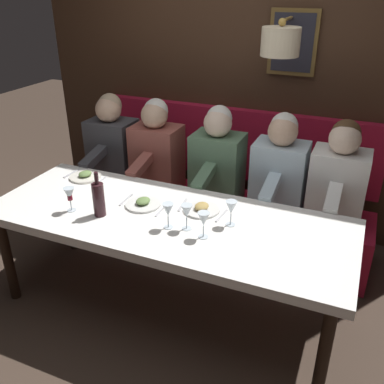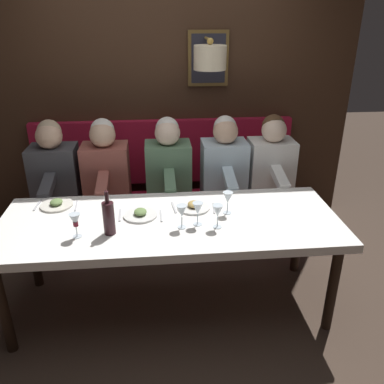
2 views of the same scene
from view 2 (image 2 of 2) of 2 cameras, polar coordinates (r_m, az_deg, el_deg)
name	(u,v)px [view 2 (image 2 of 2)]	position (r m, az deg, el deg)	size (l,w,h in m)	color
ground_plane	(172,304)	(3.19, -2.87, -15.71)	(12.00, 12.00, 0.00)	#423328
dining_table	(170,228)	(2.80, -3.16, -5.11)	(0.90, 2.37, 0.74)	white
banquette_bench	(167,223)	(3.80, -3.60, -4.41)	(0.52, 2.57, 0.45)	maroon
back_wall_panel	(163,90)	(3.96, -4.25, 14.39)	(0.59, 3.77, 2.90)	#382316
diner_nearest	(271,161)	(3.69, 11.26, 4.34)	(0.60, 0.40, 0.79)	white
diner_near	(224,163)	(3.60, 4.64, 4.19)	(0.60, 0.40, 0.79)	silver
diner_middle	(168,165)	(3.55, -3.43, 3.93)	(0.60, 0.40, 0.79)	#567A5B
diner_far	(106,167)	(3.57, -12.28, 3.55)	(0.60, 0.40, 0.79)	#934C42
diner_farthest	(54,169)	(3.65, -19.16, 3.20)	(0.60, 0.40, 0.79)	#3D3D42
place_setting_0	(194,206)	(2.91, 0.28, -2.09)	(0.24, 0.32, 0.05)	silver
place_setting_1	(140,214)	(2.83, -7.40, -3.17)	(0.24, 0.31, 0.05)	silver
place_setting_2	(57,204)	(3.11, -18.85, -1.66)	(0.24, 0.31, 0.05)	silver
wine_glass_0	(218,212)	(2.62, 3.71, -2.82)	(0.07, 0.07, 0.16)	silver
wine_glass_1	(75,221)	(2.61, -16.41, -3.99)	(0.07, 0.07, 0.16)	silver
wine_glass_2	(228,198)	(2.81, 5.16, -0.90)	(0.07, 0.07, 0.16)	silver
wine_glass_3	(198,209)	(2.65, 0.82, -2.48)	(0.07, 0.07, 0.16)	silver
wine_glass_4	(182,212)	(2.61, -1.48, -2.87)	(0.07, 0.07, 0.16)	silver
wine_bottle	(109,217)	(2.60, -11.86, -3.60)	(0.08, 0.08, 0.30)	#33191E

